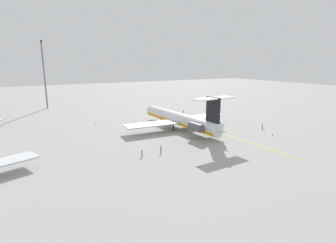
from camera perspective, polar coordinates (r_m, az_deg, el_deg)
ground at (r=87.53m, az=7.40°, el=-1.07°), size 388.65×388.65×0.00m
main_jetliner at (r=82.50m, az=2.85°, el=0.45°), size 40.14×35.61×11.69m
ground_crew_near_nose at (r=61.87m, az=-1.54°, el=-5.76°), size 0.29×0.35×1.67m
ground_crew_near_tail at (r=59.70m, az=-5.58°, el=-6.51°), size 0.40×0.27×1.67m
ground_crew_portside at (r=87.41m, az=19.51°, el=-0.94°), size 0.29×0.46×1.83m
ground_crew_starboard at (r=106.92m, az=3.25°, el=2.15°), size 0.29×0.42×1.81m
safety_cone_nose at (r=94.41m, az=-15.14°, el=-0.23°), size 0.40×0.40×0.55m
safety_cone_wingtip at (r=81.24m, az=21.41°, el=-2.73°), size 0.40×0.40×0.55m
taxiway_centreline at (r=88.37m, az=6.72°, el=-0.91°), size 71.87×1.74×0.01m
light_mast at (r=131.21m, az=-24.94°, el=9.51°), size 4.00×0.70×29.64m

